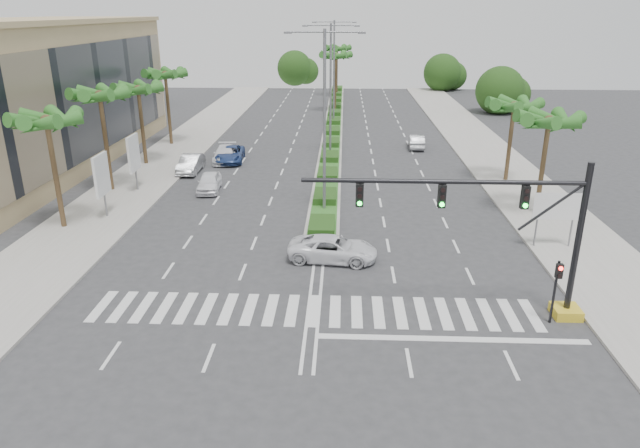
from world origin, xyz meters
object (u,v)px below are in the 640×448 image
object	(u,v)px
car_parked_d	(225,154)
car_right	(416,141)
car_parked_c	(230,154)
car_parked_b	(191,164)
car_crossing	(333,249)
car_parked_a	(209,182)

from	to	relation	value
car_parked_d	car_right	size ratio (longest dim) A/B	1.16
car_parked_c	car_right	xyz separation A→B (m)	(17.69, 6.28, -0.01)
car_parked_b	car_parked_d	distance (m)	4.37
car_crossing	car_parked_d	bearing A→B (deg)	31.63
car_parked_b	car_parked_c	size ratio (longest dim) A/B	0.89
car_parked_c	car_parked_d	xyz separation A→B (m)	(-0.48, 0.03, -0.00)
car_parked_a	car_crossing	bearing A→B (deg)	-57.34
car_parked_d	car_right	bearing A→B (deg)	13.70
car_parked_c	car_crossing	bearing A→B (deg)	-69.85
car_parked_b	car_parked_c	world-z (taller)	car_parked_b
car_parked_c	car_parked_d	size ratio (longest dim) A/B	1.05
car_crossing	car_right	xyz separation A→B (m)	(7.82, 27.92, 0.00)
car_parked_a	car_crossing	xyz separation A→B (m)	(9.77, -12.58, -0.01)
car_parked_a	car_parked_d	bearing A→B (deg)	88.49
car_parked_c	car_parked_b	bearing A→B (deg)	-130.25
car_parked_c	car_right	size ratio (longest dim) A/B	1.21
car_parked_b	car_right	bearing A→B (deg)	26.05
car_parked_c	car_parked_d	world-z (taller)	car_parked_c
car_parked_d	car_right	world-z (taller)	car_parked_d
car_parked_c	car_parked_d	distance (m)	0.48
car_parked_b	car_parked_d	size ratio (longest dim) A/B	0.93
car_parked_a	car_crossing	world-z (taller)	car_parked_a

